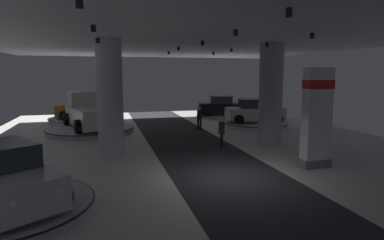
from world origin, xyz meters
The scene contains 17 objects.
ground centered at (0.00, 0.00, -0.02)m, with size 24.00×44.00×0.06m.
ceiling_with_spotlights centered at (0.00, 0.00, 5.55)m, with size 24.00×44.00×0.39m.
column_left centered at (-4.22, 4.69, 2.75)m, with size 1.21×1.21×5.50m.
column_right centered at (4.26, 4.94, 2.75)m, with size 1.28×1.28×5.50m.
brand_sign_pylon centered at (3.92, 0.39, 2.13)m, with size 1.27×0.65×4.12m.
display_platform_deep_right centered at (5.55, 15.89, 0.13)m, with size 4.60×4.60×0.22m.
display_car_deep_right centered at (5.52, 15.89, 0.99)m, with size 4.50×2.98×1.71m.
display_platform_far_left centered at (-5.44, 11.20, 0.19)m, with size 5.68×5.68×0.34m.
pickup_truck_far_left centered at (-5.53, 11.51, 1.27)m, with size 3.79×5.67×2.30m.
display_platform_near_left centered at (-7.26, -1.34, 0.15)m, with size 4.82×4.82×0.26m.
display_car_near_left centered at (-7.28, -1.32, 1.03)m, with size 3.80×4.50×1.71m.
display_platform_deep_left centered at (-6.09, 16.37, 0.20)m, with size 5.52×5.52×0.37m.
display_car_deep_left centered at (-6.06, 16.37, 1.13)m, with size 4.28×2.31×1.71m.
display_platform_far_right centered at (6.24, 10.86, 0.17)m, with size 4.86×4.86×0.31m.
display_car_far_right centered at (6.21, 10.86, 1.08)m, with size 4.43×2.75×1.71m.
visitor_walking_near centered at (1.38, 4.72, 0.91)m, with size 0.32×0.32×1.59m.
visitor_walking_far centered at (1.78, 10.26, 0.91)m, with size 0.32×0.32×1.59m.
Camera 1 is at (-4.48, -11.13, 3.88)m, focal length 30.60 mm.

